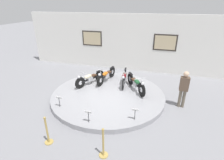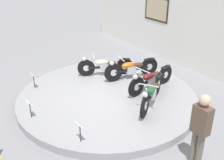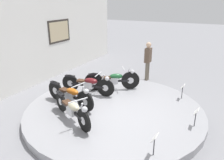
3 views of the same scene
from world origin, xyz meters
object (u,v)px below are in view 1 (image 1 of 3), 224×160
object	(u,v)px
motorcycle_cream	(90,78)
motorcycle_orange	(106,75)
motorcycle_maroon	(124,77)
motorcycle_green	(136,83)
info_placard_front_right	(135,111)
stanchion_post_left_of_entry	(48,134)
visitor_standing	(184,87)
stanchion_post_right_of_entry	(103,147)
info_placard_front_centre	(88,114)
info_placard_front_left	(59,99)

from	to	relation	value
motorcycle_cream	motorcycle_orange	xyz separation A→B (m)	(0.72, 0.61, 0.02)
motorcycle_maroon	motorcycle_green	world-z (taller)	motorcycle_green
info_placard_front_right	stanchion_post_left_of_entry	world-z (taller)	stanchion_post_left_of_entry
motorcycle_cream	motorcycle_green	world-z (taller)	motorcycle_green
motorcycle_cream	stanchion_post_left_of_entry	distance (m)	4.15
motorcycle_green	visitor_standing	xyz separation A→B (m)	(2.11, -0.59, 0.34)
motorcycle_maroon	motorcycle_orange	bearing A→B (deg)	179.92
stanchion_post_left_of_entry	stanchion_post_right_of_entry	xyz separation A→B (m)	(1.91, 0.00, 0.00)
motorcycle_green	info_placard_front_centre	bearing A→B (deg)	-112.33
motorcycle_green	stanchion_post_right_of_entry	size ratio (longest dim) A/B	1.67
info_placard_front_left	motorcycle_cream	bearing A→B (deg)	81.48
motorcycle_cream	motorcycle_maroon	xyz separation A→B (m)	(1.75, 0.61, 0.01)
motorcycle_maroon	stanchion_post_right_of_entry	size ratio (longest dim) A/B	1.92
stanchion_post_right_of_entry	info_placard_front_left	bearing A→B (deg)	145.67
stanchion_post_left_of_entry	motorcycle_green	bearing A→B (deg)	62.05
info_placard_front_right	stanchion_post_right_of_entry	distance (m)	1.87
motorcycle_green	stanchion_post_right_of_entry	bearing A→B (deg)	-93.94
motorcycle_maroon	info_placard_front_centre	distance (m)	3.65
info_placard_front_left	visitor_standing	xyz separation A→B (m)	(4.95, 1.80, 0.37)
motorcycle_green	visitor_standing	distance (m)	2.22
motorcycle_cream	stanchion_post_left_of_entry	world-z (taller)	stanchion_post_left_of_entry
motorcycle_maroon	visitor_standing	xyz separation A→B (m)	(2.84, -1.19, 0.36)
motorcycle_maroon	stanchion_post_right_of_entry	distance (m)	4.76
info_placard_front_left	info_placard_front_right	xyz separation A→B (m)	(3.19, 0.00, 0.00)
motorcycle_cream	info_placard_front_right	world-z (taller)	motorcycle_cream
info_placard_front_right	stanchion_post_right_of_entry	size ratio (longest dim) A/B	0.50
motorcycle_maroon	visitor_standing	world-z (taller)	visitor_standing
info_placard_front_left	stanchion_post_right_of_entry	xyz separation A→B (m)	(2.55, -1.74, -0.23)
motorcycle_cream	info_placard_front_centre	xyz separation A→B (m)	(1.24, -3.01, -0.00)
motorcycle_orange	motorcycle_green	size ratio (longest dim) A/B	1.15
motorcycle_green	info_placard_front_right	world-z (taller)	motorcycle_green
motorcycle_maroon	info_placard_front_left	xyz separation A→B (m)	(-2.11, -2.99, -0.01)
visitor_standing	info_placard_front_left	bearing A→B (deg)	-159.98
motorcycle_orange	stanchion_post_left_of_entry	distance (m)	4.76
info_placard_front_right	stanchion_post_left_of_entry	size ratio (longest dim) A/B	0.50
motorcycle_maroon	info_placard_front_left	size ratio (longest dim) A/B	3.83
visitor_standing	motorcycle_orange	bearing A→B (deg)	162.84
motorcycle_maroon	stanchion_post_left_of_entry	bearing A→B (deg)	-107.20
motorcycle_orange	motorcycle_maroon	bearing A→B (deg)	-0.08
motorcycle_green	motorcycle_maroon	bearing A→B (deg)	140.60
info_placard_front_right	stanchion_post_left_of_entry	distance (m)	3.10
motorcycle_cream	motorcycle_orange	bearing A→B (deg)	39.94
motorcycle_orange	stanchion_post_right_of_entry	world-z (taller)	stanchion_post_right_of_entry
info_placard_front_right	motorcycle_cream	bearing A→B (deg)	139.86
stanchion_post_left_of_entry	stanchion_post_right_of_entry	distance (m)	1.91
info_placard_front_right	visitor_standing	world-z (taller)	visitor_standing
info_placard_front_left	info_placard_front_right	bearing A→B (deg)	0.00
motorcycle_orange	stanchion_post_left_of_entry	size ratio (longest dim) A/B	1.92
info_placard_front_centre	info_placard_front_right	xyz separation A→B (m)	(1.59, 0.62, 0.00)
motorcycle_green	stanchion_post_right_of_entry	distance (m)	4.15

